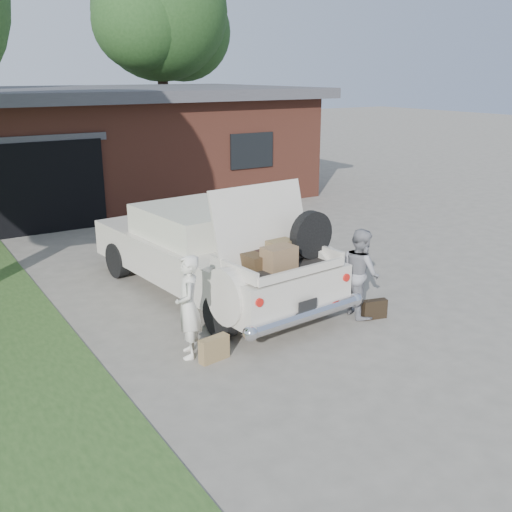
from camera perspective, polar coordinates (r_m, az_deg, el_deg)
ground at (r=8.94m, az=2.07°, el=-7.72°), size 90.00×90.00×0.00m
house at (r=19.11m, az=-15.31°, el=10.28°), size 12.80×7.80×3.30m
tree_right at (r=26.50m, az=-8.94°, el=21.44°), size 6.31×5.49×8.84m
sedan at (r=10.45m, az=-4.53°, el=0.47°), size 2.50×5.38×2.14m
woman_left at (r=8.15m, az=-6.47°, el=-4.82°), size 0.52×0.62×1.44m
woman_right at (r=9.61m, az=9.92°, el=-1.57°), size 0.69×0.80×1.43m
suitcase_left at (r=8.21m, az=-4.02°, el=-8.82°), size 0.45×0.21×0.34m
suitcase_right at (r=9.70m, az=11.21°, el=-4.99°), size 0.42×0.22×0.31m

